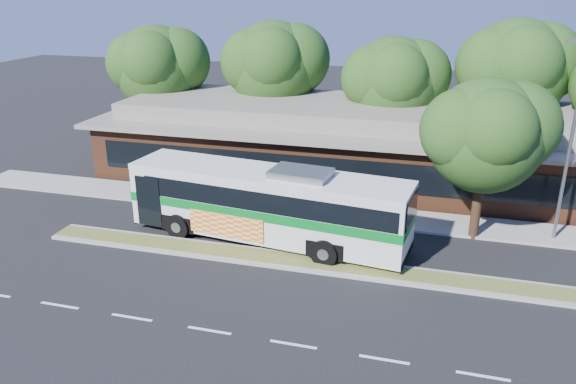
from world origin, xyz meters
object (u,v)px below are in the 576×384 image
lamp_post (571,138)px  transit_bus (269,200)px  sedan (191,170)px  sidewalk_tree (495,133)px

lamp_post → transit_bus: lamp_post is taller
lamp_post → sedan: (-19.60, 2.96, -4.16)m
lamp_post → sidewalk_tree: 3.25m
lamp_post → sedan: lamp_post is taller
lamp_post → transit_bus: size_ratio=0.69×
sedan → sidewalk_tree: size_ratio=0.68×
transit_bus → sedan: size_ratio=2.59×
lamp_post → sidewalk_tree: lamp_post is taller
sidewalk_tree → transit_bus: bearing=-162.6°
transit_bus → sedan: transit_bus is taller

